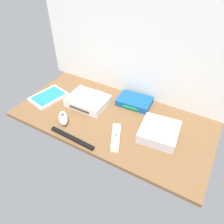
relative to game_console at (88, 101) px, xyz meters
The scene contains 10 objects.
ground_plane 17.67cm from the game_console, 11.51° to the right, with size 100.00×48.00×2.00cm, color brown.
back_wall 40.30cm from the game_console, 51.14° to the left, with size 110.00×1.20×64.00cm, color white.
game_console is the anchor object (origin of this frame).
mini_computer 41.99cm from the game_console, ahead, with size 18.77×18.77×5.30cm.
game_case 23.60cm from the game_console, 164.08° to the right, with size 17.40×21.50×1.56cm.
network_router 25.36cm from the game_console, 29.89° to the left, with size 18.84×13.33×3.40cm.
remote_wand 30.09cm from the game_console, 30.95° to the right, with size 9.41×14.96×3.40cm.
remote_nunchuk 17.68cm from the game_console, 99.43° to the right, with size 10.22×10.14×5.10cm.
remote_classic_pad 3.59cm from the game_console, 118.61° to the left, with size 15.23×9.62×2.40cm.
sensor_bar 26.39cm from the game_console, 71.78° to the right, with size 24.00×1.80×1.40cm, color black.
Camera 1 is at (40.20, -70.95, 74.31)cm, focal length 34.75 mm.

